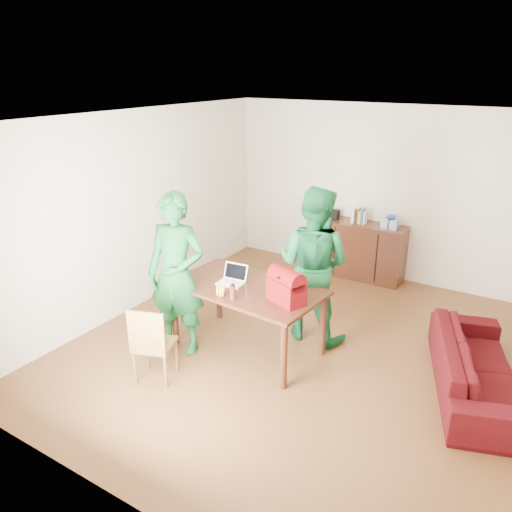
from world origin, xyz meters
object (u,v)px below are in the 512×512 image
Objects in this scene: person_far at (313,264)px; person_near at (177,275)px; chair at (155,357)px; sofa at (477,367)px; bottle at (233,292)px; red_bag at (286,289)px; laptop at (230,281)px; table at (247,295)px.

person_near is at bearing 43.70° from person_far.
chair reaches higher than sofa.
bottle is 0.58m from red_bag.
sofa is at bearing 7.02° from laptop.
person_near reaches higher than table.
chair is 4.70× the size of bottle.
sofa is (3.17, 0.96, -0.68)m from person_near.
red_bag is (1.27, 0.30, 0.01)m from person_near.
person_near is at bearing -143.61° from table.
chair is at bearing -130.37° from bottle.
chair is at bearing 60.15° from person_far.
laptop is 0.42m from bottle.
red_bag reaches higher than chair.
table is 2.58m from sofa.
person_near is 4.67× the size of red_bag.
person_near is at bearing -144.73° from red_bag.
person_near is at bearing 88.55° from sofa.
bottle is at bearing 30.05° from chair.
bottle is at bearing -132.41° from red_bag.
bottle is 2.67m from sofa.
person_near reaches higher than sofa.
laptop is at bearing 46.58° from person_far.
red_bag is (0.58, -0.12, 0.26)m from table.
table is at bearing -169.92° from red_bag.
person_far is at bearing 67.05° from bottle.
person_near is at bearing 85.95° from chair.
chair is at bearing -118.02° from red_bag.
bottle is (0.26, -0.33, 0.05)m from laptop.
person_far reaches higher than table.
table is 2.06× the size of chair.
bottle reaches higher than chair.
person_near is (-0.17, 0.62, 0.71)m from chair.
red_bag is at bearing 25.78° from bottle.
table is 4.41× the size of red_bag.
red_bag is 2.13m from sofa.
laptop is 0.76× the size of red_bag.
person_far reaches higher than bottle.
table is at bearing 54.44° from person_far.
chair is 0.46× the size of person_far.
laptop is at bearing 127.84° from bottle.
red_bag reaches higher than sofa.
chair is 1.10m from bottle.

